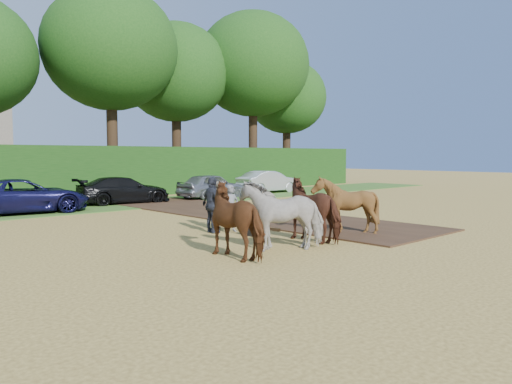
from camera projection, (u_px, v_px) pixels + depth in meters
ground at (360, 238)px, 14.98m from camera, size 120.00×120.00×0.00m
earth_strip at (243, 213)px, 21.10m from camera, size 4.50×17.00×0.05m
grass_verge at (129, 204)px, 25.18m from camera, size 50.00×5.00×0.03m
hedgerow at (89, 172)px, 28.35m from camera, size 46.00×1.60×3.00m
spectator_near at (219, 205)px, 16.85m from camera, size 0.99×0.99×1.62m
spectator_far at (212, 205)px, 15.93m from camera, size 0.56×1.10×1.80m
plough_team at (298, 211)px, 14.00m from camera, size 5.98×4.42×1.84m
parked_cars at (79, 193)px, 23.40m from camera, size 30.27×3.78×1.48m
treeline at (34, 43)px, 28.95m from camera, size 48.70×10.60×14.21m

